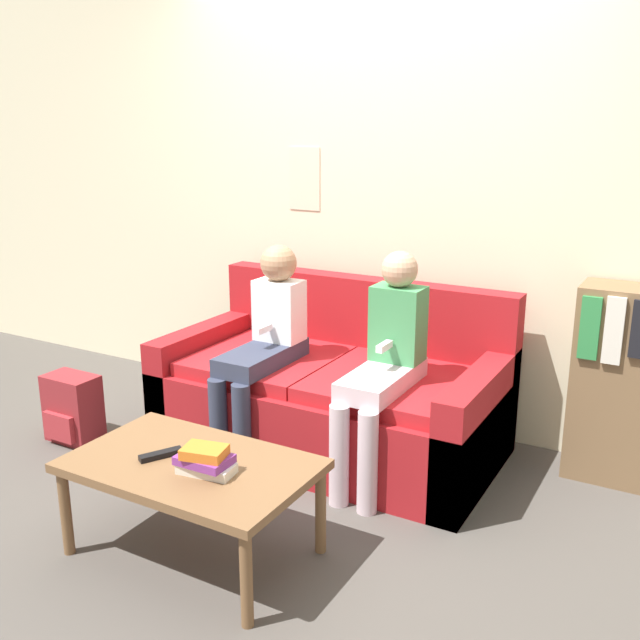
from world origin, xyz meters
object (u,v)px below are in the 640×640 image
coffee_table (191,471)px  tv_remote (161,455)px  person_right (385,359)px  backpack (73,409)px  person_left (264,339)px  bookshelf (623,385)px  couch (333,396)px

coffee_table → tv_remote: size_ratio=5.63×
person_right → backpack: size_ratio=2.99×
tv_remote → backpack: (-1.11, 0.53, -0.23)m
person_left → bookshelf: bearing=19.3°
person_left → tv_remote: bearing=-81.0°
person_right → tv_remote: 1.10m
backpack → tv_remote: bearing=-25.5°
tv_remote → couch: bearing=112.4°
couch → person_left: 0.48m
couch → person_left: (-0.28, -0.21, 0.33)m
backpack → person_left: bearing=23.7°
couch → person_right: person_right is taller
couch → person_right: 0.55m
coffee_table → bookshelf: (1.36, 1.50, 0.12)m
couch → backpack: size_ratio=4.72×
couch → backpack: 1.40m
person_right → bookshelf: person_right is taller
couch → tv_remote: (-0.13, -1.17, 0.13)m
couch → person_right: (0.38, -0.21, 0.33)m
couch → bookshelf: bookshelf is taller
coffee_table → person_right: bearing=67.1°
couch → coffee_table: 1.14m
backpack → bookshelf: bearing=20.9°
coffee_table → person_right: size_ratio=0.87×
tv_remote → backpack: tv_remote is taller
tv_remote → backpack: size_ratio=0.46×
person_right → backpack: bearing=-165.5°
coffee_table → tv_remote: tv_remote is taller
person_left → couch: bearing=36.9°
bookshelf → tv_remote: bearing=-134.2°
person_left → bookshelf: person_left is taller
person_left → backpack: person_left is taller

